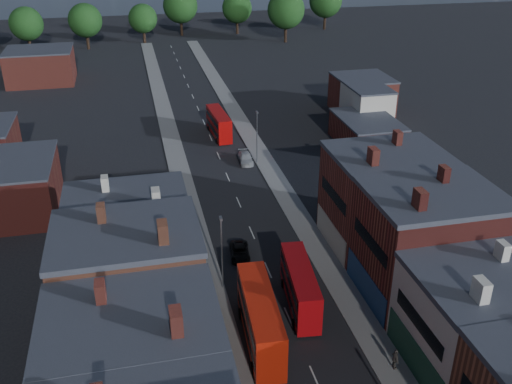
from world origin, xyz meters
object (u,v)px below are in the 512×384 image
bus_1 (300,286)px  ped_3 (395,359)px  bus_0 (260,319)px  car_2 (240,252)px  bus_2 (219,124)px  car_3 (246,158)px

bus_1 → ped_3: bearing=-56.1°
bus_0 → car_2: bearing=89.5°
bus_2 → ped_3: (5.23, -56.76, -1.20)m
ped_3 → bus_1: bearing=29.4°
bus_0 → bus_1: size_ratio=1.13×
car_2 → car_3: (5.97, 25.38, 0.08)m
bus_0 → bus_1: bus_0 is taller
car_3 → bus_1: bearing=-90.0°
bus_0 → car_2: bus_0 is taller
bus_1 → bus_2: 46.83m
bus_1 → bus_2: bus_2 is taller
ped_3 → car_3: bearing=5.6°
bus_0 → car_3: size_ratio=2.37×
bus_1 → car_3: (2.08, 35.11, -1.59)m
bus_2 → car_3: 12.01m
bus_2 → car_2: bearing=-99.5°
bus_1 → ped_3: size_ratio=5.15×
bus_2 → car_2: bus_2 is taller
bus_0 → bus_2: bearing=88.0°
bus_1 → bus_2: (0.00, 46.83, 0.01)m
bus_2 → ped_3: size_ratio=5.14×
bus_2 → car_2: 37.35m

